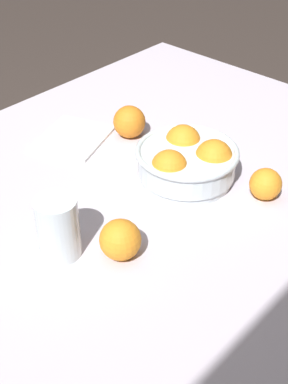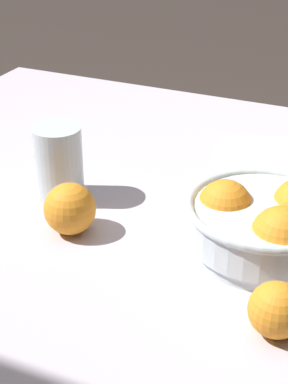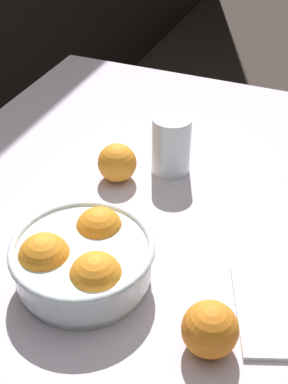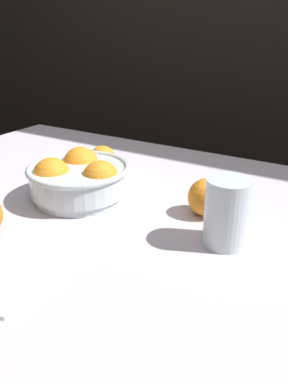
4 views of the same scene
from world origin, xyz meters
The scene contains 7 objects.
dining_table centered at (0.00, 0.00, 0.67)m, with size 1.37×1.02×0.74m.
fruit_bowl centered at (-0.11, 0.06, 0.79)m, with size 0.22×0.22×0.10m.
juice_glass centered at (0.24, 0.04, 0.80)m, with size 0.08×0.08×0.12m.
orange_loose_near_bowl centered at (0.17, 0.12, 0.78)m, with size 0.08×0.08×0.08m, color orange.
orange_loose_front centered at (-0.15, -0.16, 0.78)m, with size 0.08×0.08×0.08m, color orange.
orange_loose_aside centered at (-0.16, 0.22, 0.78)m, with size 0.07×0.07×0.07m, color orange.
napkin centered at (-0.05, -0.25, 0.75)m, with size 0.17×0.15×0.01m, color white.
Camera 1 is at (0.67, 0.64, 1.43)m, focal length 50.00 mm.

